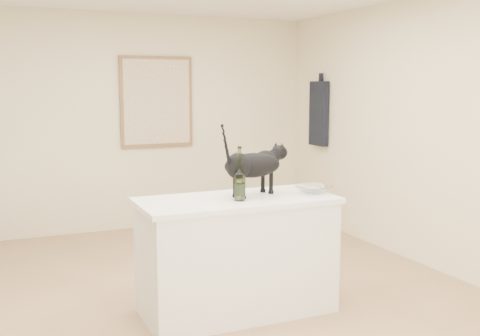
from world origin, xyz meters
name	(u,v)px	position (x,y,z in m)	size (l,w,h in m)	color
floor	(216,304)	(0.00, 0.00, 0.00)	(5.50, 5.50, 0.00)	tan
wall_back	(132,123)	(0.00, 2.75, 1.30)	(4.50, 4.50, 0.00)	beige
wall_right	(440,134)	(2.25, 0.00, 1.30)	(5.50, 5.50, 0.00)	beige
island_base	(237,258)	(0.10, -0.20, 0.43)	(1.44, 0.67, 0.86)	white
island_top	(237,200)	(0.10, -0.20, 0.88)	(1.50, 0.70, 0.04)	white
artwork_frame	(157,102)	(0.30, 2.72, 1.55)	(0.90, 0.03, 1.10)	brown
artwork_canvas	(157,102)	(0.30, 2.70, 1.55)	(0.82, 0.00, 1.02)	beige
hanging_garment	(319,114)	(2.19, 2.05, 1.40)	(0.08, 0.34, 0.80)	black
black_cat	(252,169)	(0.25, -0.16, 1.11)	(0.61, 0.18, 0.42)	black
wine_bottle	(240,177)	(0.08, -0.31, 1.08)	(0.08, 0.08, 0.36)	#395E25
glass_bowl	(314,189)	(0.73, -0.28, 0.93)	(0.26, 0.26, 0.06)	white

